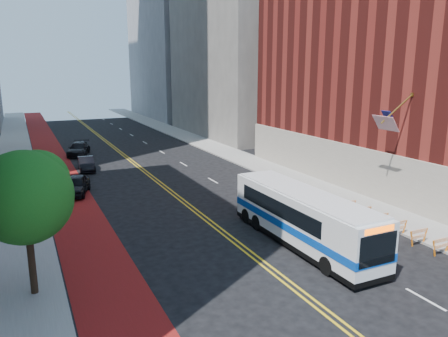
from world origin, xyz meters
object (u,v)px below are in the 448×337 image
street_tree (26,193)px  car_c (79,149)px  car_b (86,164)px  transit_bus (302,217)px  car_a (76,185)px

street_tree → car_c: bearing=79.6°
car_b → car_c: (0.38, 8.83, 0.07)m
street_tree → car_c: street_tree is taller
street_tree → transit_bus: size_ratio=0.56×
car_a → car_b: size_ratio=1.08×
transit_bus → car_c: size_ratio=2.23×
transit_bus → car_c: (-8.38, 34.38, -0.93)m
car_a → car_b: 8.93m
street_tree → car_b: 26.37m
transit_bus → car_a: 20.07m
street_tree → car_a: street_tree is taller
transit_bus → car_a: bearing=122.4°
car_a → car_c: size_ratio=0.86×
car_a → car_c: bearing=99.3°
transit_bus → car_b: bearing=108.6°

